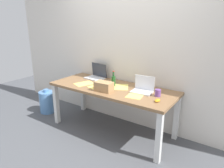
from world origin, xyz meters
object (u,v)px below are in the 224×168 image
Objects in this scene: laptop_left at (96,75)px; water_cooler_jug at (47,102)px; laptop_right at (143,89)px; cardboard_box at (104,86)px; desk at (112,92)px; beer_bottle at (113,80)px; computer_mouse at (157,100)px; coffee_mug at (158,93)px.

water_cooler_jug is at bearing -156.72° from laptop_left.
cardboard_box is (-0.49, -0.28, 0.02)m from laptop_right.
desk is 8.32× the size of beer_bottle.
computer_mouse is at bearing -14.87° from beer_bottle.
laptop_left is at bearing 169.89° from laptop_right.
computer_mouse is at bearing -0.19° from water_cooler_jug.
water_cooler_jug is (-1.41, -0.21, -0.62)m from beer_bottle.
computer_mouse reaches higher than water_cooler_jug.
desk is 0.75m from coffee_mug.
coffee_mug is 2.25m from water_cooler_jug.
water_cooler_jug is at bearing 177.54° from cardboard_box.
cardboard_box reaches higher than coffee_mug.
desk is 6.38× the size of laptop_right.
laptop_left reaches higher than laptop_right.
laptop_right is at bearing -10.11° from laptop_left.
desk is at bearing -177.33° from coffee_mug.
laptop_right is 1.30× the size of beer_bottle.
coffee_mug is (0.73, 0.24, -0.02)m from cardboard_box.
beer_bottle is 2.51× the size of coffee_mug.
computer_mouse is (1.32, -0.40, -0.04)m from laptop_left.
laptop_left is (-0.51, 0.25, 0.14)m from desk.
laptop_right reaches higher than desk.
computer_mouse is 2.31m from water_cooler_jug.
laptop_left is at bearing 170.14° from coffee_mug.
desk is 0.58m from laptop_left.
computer_mouse is 0.81m from cardboard_box.
water_cooler_jug is (-2.24, 0.01, -0.55)m from computer_mouse.
laptop_right reaches higher than cardboard_box.
beer_bottle is 0.27m from cardboard_box.
beer_bottle is at bearing -179.17° from laptop_right.
coffee_mug is at bearing 18.34° from cardboard_box.
laptop_right reaches higher than coffee_mug.
cardboard_box reaches higher than water_cooler_jug.
desk is 20.89× the size of coffee_mug.
water_cooler_jug is (-2.17, -0.18, -0.58)m from coffee_mug.
desk is at bearing -171.53° from laptop_right.
beer_bottle is at bearing 170.33° from computer_mouse.
laptop_left is 1.16m from water_cooler_jug.
desk is 19.85× the size of computer_mouse.
water_cooler_jug is (-1.43, -0.15, -0.45)m from desk.
laptop_right is at bearing 150.04° from computer_mouse.
coffee_mug is (0.25, -0.04, -0.00)m from laptop_right.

